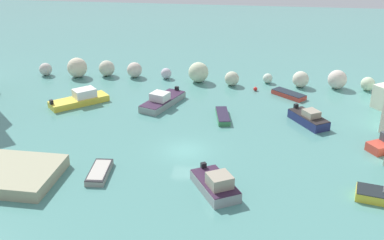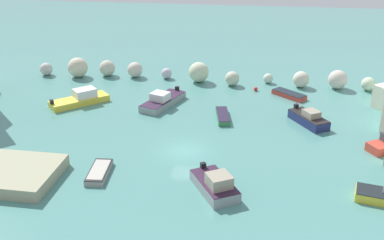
# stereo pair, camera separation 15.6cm
# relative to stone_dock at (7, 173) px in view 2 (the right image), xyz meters

# --- Properties ---
(cove_water) EXTENTS (160.00, 160.00, 0.00)m
(cove_water) POSITION_rel_stone_dock_xyz_m (14.17, 7.21, -0.53)
(cove_water) COLOR teal
(cove_water) RESTS_ON ground
(rock_breakwater) EXTENTS (45.34, 3.71, 2.73)m
(rock_breakwater) POSITION_rel_stone_dock_xyz_m (11.74, 27.38, 0.62)
(rock_breakwater) COLOR #BDB7AF
(rock_breakwater) RESTS_ON ground
(stone_dock) EXTENTS (8.60, 6.51, 1.06)m
(stone_dock) POSITION_rel_stone_dock_xyz_m (0.00, 0.00, 0.00)
(stone_dock) COLOR #9F9D7E
(stone_dock) RESTS_ON ground
(channel_buoy) EXTENTS (0.52, 0.52, 0.52)m
(channel_buoy) POSITION_rel_stone_dock_xyz_m (20.68, 24.82, -0.27)
(channel_buoy) COLOR red
(channel_buoy) RESTS_ON cove_water
(moored_boat_0) EXTENTS (2.70, 2.16, 0.55)m
(moored_boat_0) POSITION_rel_stone_dock_xyz_m (1.20, 2.07, -0.25)
(moored_boat_0) COLOR blue
(moored_boat_0) RESTS_ON cove_water
(moored_boat_1) EXTENTS (4.29, 4.03, 0.59)m
(moored_boat_1) POSITION_rel_stone_dock_xyz_m (24.81, 23.26, -0.23)
(moored_boat_1) COLOR #C53C31
(moored_boat_1) RESTS_ON cove_water
(moored_boat_2) EXTENTS (4.24, 5.19, 1.68)m
(moored_boat_2) POSITION_rel_stone_dock_xyz_m (26.45, 15.19, 0.09)
(moored_boat_2) COLOR navy
(moored_boat_2) RESTS_ON cove_water
(moored_boat_3) EXTENTS (4.34, 2.77, 5.81)m
(moored_boat_3) POSITION_rel_stone_dock_xyz_m (30.84, 0.91, -0.12)
(moored_boat_3) COLOR yellow
(moored_boat_3) RESTS_ON cove_water
(moored_boat_4) EXTENTS (2.00, 4.55, 0.59)m
(moored_boat_4) POSITION_rel_stone_dock_xyz_m (17.18, 15.34, -0.23)
(moored_boat_4) COLOR #377B4B
(moored_boat_4) RESTS_ON cove_water
(moored_boat_5) EXTENTS (4.64, 7.29, 1.74)m
(moored_boat_5) POSITION_rel_stone_dock_xyz_m (9.79, 18.36, 0.05)
(moored_boat_5) COLOR gray
(moored_boat_5) RESTS_ON cove_water
(moored_boat_6) EXTENTS (6.63, 6.32, 1.74)m
(moored_boat_6) POSITION_rel_stone_dock_xyz_m (0.02, 17.50, 0.08)
(moored_boat_6) COLOR yellow
(moored_boat_6) RESTS_ON cove_water
(moored_boat_7) EXTENTS (1.89, 4.16, 0.54)m
(moored_boat_7) POSITION_rel_stone_dock_xyz_m (7.51, 1.71, -0.25)
(moored_boat_7) COLOR gray
(moored_boat_7) RESTS_ON cove_water
(moored_boat_8) EXTENTS (4.54, 5.50, 1.92)m
(moored_boat_8) POSITION_rel_stone_dock_xyz_m (17.72, 0.39, 0.15)
(moored_boat_8) COLOR gray
(moored_boat_8) RESTS_ON cove_water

